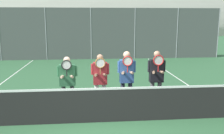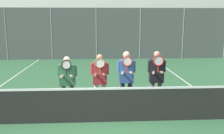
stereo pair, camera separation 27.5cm
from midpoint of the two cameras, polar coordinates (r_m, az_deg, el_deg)
The scene contains 13 objects.
ground_plane at distance 7.06m, azimuth -4.69°, elevation -12.50°, with size 120.00×120.00×0.00m, color #2D5B38.
hill_distant at distance 70.09m, azimuth -5.33°, elevation 8.51°, with size 114.26×63.48×22.22m.
clubhouse_building at distance 26.43m, azimuth -9.14°, elevation 8.73°, with size 15.72×5.50×3.72m.
fence_back at distance 17.69m, azimuth -5.23°, elevation 7.55°, with size 18.71×0.06×3.58m.
tennis_net at distance 6.87m, azimuth -4.76°, elevation -8.62°, with size 10.92×0.09×1.08m.
court_line_right_sideline at distance 10.70m, azimuth 17.47°, elevation -4.78°, with size 0.05×16.00×0.01m, color white.
player_leftmost at distance 7.67m, azimuth -11.16°, elevation -2.81°, with size 0.61×0.34×1.70m.
player_center_left at distance 7.61m, azimuth -3.75°, elevation -2.56°, with size 0.55×0.34×1.76m.
player_center_right at distance 7.62m, azimuth 2.33°, elevation -2.04°, with size 0.56×0.34×1.85m.
player_rightmost at distance 7.78m, azimuth 9.12°, elevation -1.97°, with size 0.56×0.34×1.85m.
car_far_left at distance 20.33m, azimuth -18.42°, elevation 5.04°, with size 4.66×2.10×1.83m.
car_left_of_center at distance 19.74m, azimuth -4.16°, elevation 5.25°, with size 4.29×1.94×1.71m.
car_center at distance 20.54m, azimuth 9.28°, elevation 5.46°, with size 4.20×2.06×1.81m.
Camera 1 is at (-0.17, -6.47, 2.79)m, focal length 40.00 mm.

